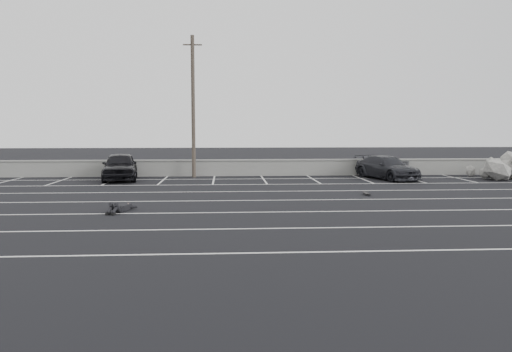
{
  "coord_description": "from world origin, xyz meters",
  "views": [
    {
      "loc": [
        -1.29,
        -18.14,
        3.11
      ],
      "look_at": [
        0.04,
        3.55,
        1.0
      ],
      "focal_mm": 35.0,
      "sensor_mm": 36.0,
      "label": 1
    }
  ],
  "objects": [
    {
      "name": "trash_bin",
      "position": [
        10.35,
        13.6,
        0.48
      ],
      "size": [
        0.71,
        0.71,
        0.94
      ],
      "rotation": [
        0.0,
        0.0,
        -0.16
      ],
      "color": "#29292C",
      "rests_on": "ground"
    },
    {
      "name": "utility_pole",
      "position": [
        -3.28,
        13.2,
        4.43
      ],
      "size": [
        1.17,
        0.23,
        8.75
      ],
      "color": "#4C4238",
      "rests_on": "ground"
    },
    {
      "name": "person",
      "position": [
        -5.15,
        0.71,
        0.21
      ],
      "size": [
        1.85,
        2.54,
        0.43
      ],
      "primitive_type": null,
      "rotation": [
        0.0,
        0.0,
        -0.24
      ],
      "color": "black",
      "rests_on": "ground"
    },
    {
      "name": "car_right",
      "position": [
        8.5,
        11.43,
        0.7
      ],
      "size": [
        3.43,
        5.18,
        1.39
      ],
      "primitive_type": "imported",
      "rotation": [
        0.0,
        0.0,
        0.34
      ],
      "color": "black",
      "rests_on": "ground"
    },
    {
      "name": "stall_lines",
      "position": [
        -0.08,
        4.41,
        0.0
      ],
      "size": [
        36.0,
        20.05,
        0.01
      ],
      "color": "silver",
      "rests_on": "ground"
    },
    {
      "name": "seawall",
      "position": [
        0.0,
        14.0,
        0.55
      ],
      "size": [
        50.0,
        0.45,
        1.06
      ],
      "color": "gray",
      "rests_on": "ground"
    },
    {
      "name": "ground",
      "position": [
        0.0,
        0.0,
        0.0
      ],
      "size": [
        120.0,
        120.0,
        0.0
      ],
      "primitive_type": "plane",
      "color": "black",
      "rests_on": "ground"
    },
    {
      "name": "skateboard",
      "position": [
        5.23,
        4.4,
        0.07
      ],
      "size": [
        0.23,
        0.75,
        0.09
      ],
      "rotation": [
        0.0,
        0.0,
        -0.03
      ],
      "color": "black",
      "rests_on": "ground"
    },
    {
      "name": "riprap_pile",
      "position": [
        16.19,
        11.15,
        0.52
      ],
      "size": [
        4.85,
        3.45,
        1.36
      ],
      "color": "#A19E97",
      "rests_on": "ground"
    },
    {
      "name": "car_left",
      "position": [
        -7.56,
        11.89,
        0.82
      ],
      "size": [
        2.62,
        5.03,
        1.63
      ],
      "primitive_type": "imported",
      "rotation": [
        0.0,
        0.0,
        0.15
      ],
      "color": "black",
      "rests_on": "ground"
    }
  ]
}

